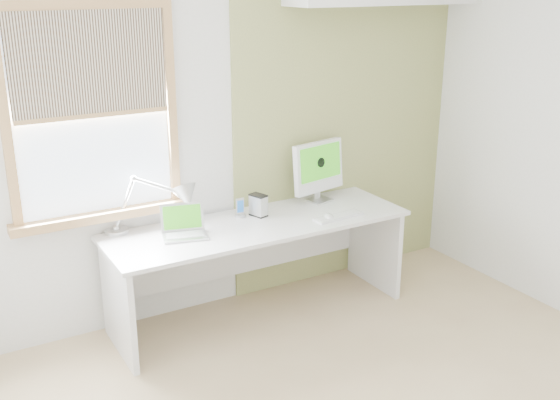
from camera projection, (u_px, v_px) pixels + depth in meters
room at (382, 201)px, 3.38m from camera, size 4.04×3.54×2.64m
accent_wall at (345, 120)px, 5.28m from camera, size 2.00×0.02×2.60m
window at (93, 116)px, 4.24m from camera, size 1.20×0.14×1.42m
desk at (255, 245)px, 4.82m from camera, size 2.20×0.70×0.73m
desk_lamp at (173, 201)px, 4.52m from camera, size 0.66×0.41×0.40m
laptop at (184, 228)px, 4.47m from camera, size 0.34×0.30×0.20m
phone_dock at (240, 212)px, 4.81m from camera, size 0.08×0.08×0.14m
external_drive at (258, 205)px, 4.82m from camera, size 0.11×0.14×0.16m
imac at (318, 168)px, 5.10m from camera, size 0.48×0.20×0.47m
keyboard at (339, 216)px, 4.80m from camera, size 0.40×0.14×0.02m
mouse at (329, 217)px, 4.78m from camera, size 0.11×0.13×0.03m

